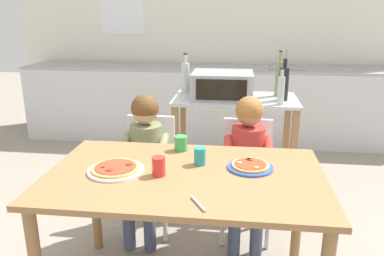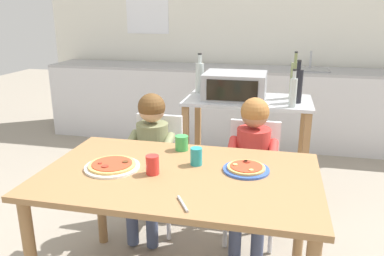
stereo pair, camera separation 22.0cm
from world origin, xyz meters
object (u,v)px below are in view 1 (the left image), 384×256
at_px(child_in_olive_shirt, 144,149).
at_px(dining_table, 185,190).
at_px(bottle_squat_spirits, 279,78).
at_px(toaster_oven, 222,85).
at_px(pizza_plate_white, 116,169).
at_px(drinking_cup_green, 181,143).
at_px(drinking_cup_teal, 200,156).
at_px(bottle_dark_olive_oil, 281,89).
at_px(pizza_plate_blue_rimmed, 250,166).
at_px(drinking_cup_red, 159,166).
at_px(dining_chair_left, 149,165).
at_px(bottle_tall_green_wine, 284,83).
at_px(dining_chair_right, 246,170).
at_px(serving_spoon, 198,204).
at_px(bottle_brown_beer, 185,77).
at_px(child_in_red_shirt, 248,154).
at_px(kitchen_island_cart, 234,131).

bearing_deg(child_in_olive_shirt, dining_table, -58.20).
bearing_deg(bottle_squat_spirits, toaster_oven, -163.97).
distance_m(toaster_oven, bottle_squat_spirits, 0.48).
bearing_deg(pizza_plate_white, bottle_squat_spirits, 56.50).
height_order(drinking_cup_green, drinking_cup_teal, drinking_cup_teal).
height_order(bottle_dark_olive_oil, pizza_plate_white, bottle_dark_olive_oil).
relative_size(pizza_plate_blue_rimmed, drinking_cup_red, 2.44).
bearing_deg(dining_chair_left, bottle_dark_olive_oil, 22.94).
bearing_deg(dining_chair_left, bottle_tall_green_wine, 29.43).
distance_m(bottle_squat_spirits, drinking_cup_teal, 1.41).
height_order(child_in_olive_shirt, drinking_cup_teal, child_in_olive_shirt).
relative_size(bottle_tall_green_wine, dining_chair_right, 0.41).
height_order(pizza_plate_blue_rimmed, drinking_cup_green, drinking_cup_green).
height_order(bottle_tall_green_wine, dining_table, bottle_tall_green_wine).
distance_m(drinking_cup_teal, serving_spoon, 0.45).
distance_m(bottle_dark_olive_oil, pizza_plate_blue_rimmed, 1.05).
xyz_separation_m(bottle_tall_green_wine, bottle_dark_olive_oil, (-0.03, -0.15, -0.02)).
bearing_deg(bottle_brown_beer, dining_table, -82.30).
distance_m(bottle_tall_green_wine, dining_chair_left, 1.23).
height_order(child_in_red_shirt, drinking_cup_red, child_in_red_shirt).
relative_size(toaster_oven, dining_chair_right, 0.60).
bearing_deg(drinking_cup_teal, pizza_plate_blue_rimmed, -4.67).
bearing_deg(pizza_plate_blue_rimmed, drinking_cup_teal, 175.33).
distance_m(dining_table, child_in_red_shirt, 0.67).
height_order(bottle_dark_olive_oil, dining_chair_right, bottle_dark_olive_oil).
bearing_deg(dining_chair_right, drinking_cup_green, -137.12).
relative_size(dining_table, dining_chair_left, 1.75).
bearing_deg(drinking_cup_green, pizza_plate_white, -129.76).
distance_m(bottle_tall_green_wine, child_in_olive_shirt, 1.23).
bearing_deg(serving_spoon, drinking_cup_teal, 94.89).
bearing_deg(child_in_olive_shirt, drinking_cup_red, -69.54).
height_order(bottle_tall_green_wine, dining_chair_right, bottle_tall_green_wine).
bearing_deg(drinking_cup_green, child_in_olive_shirt, 139.00).
bearing_deg(pizza_plate_white, toaster_oven, 69.42).
bearing_deg(dining_chair_right, child_in_olive_shirt, -169.97).
relative_size(bottle_squat_spirits, drinking_cup_teal, 3.92).
distance_m(child_in_olive_shirt, pizza_plate_white, 0.61).
bearing_deg(drinking_cup_red, serving_spoon, -50.86).
xyz_separation_m(pizza_plate_blue_rimmed, drinking_cup_teal, (-0.27, 0.02, 0.04)).
relative_size(toaster_oven, drinking_cup_green, 5.54).
relative_size(bottle_squat_spirits, pizza_plate_white, 1.29).
relative_size(bottle_tall_green_wine, dining_table, 0.23).
xyz_separation_m(bottle_tall_green_wine, pizza_plate_white, (-0.97, -1.27, -0.24)).
bearing_deg(drinking_cup_red, pizza_plate_blue_rimmed, 17.45).
bearing_deg(bottle_dark_olive_oil, pizza_plate_white, -129.88).
bearing_deg(child_in_olive_shirt, kitchen_island_cart, 50.38).
bearing_deg(serving_spoon, dining_table, 107.49).
bearing_deg(bottle_tall_green_wine, bottle_dark_olive_oil, -102.73).
height_order(bottle_brown_beer, dining_chair_left, bottle_brown_beer).
xyz_separation_m(bottle_brown_beer, dining_chair_left, (-0.16, -0.75, -0.51)).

